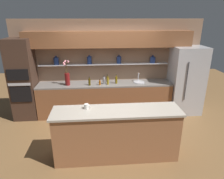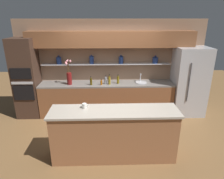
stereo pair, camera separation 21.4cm
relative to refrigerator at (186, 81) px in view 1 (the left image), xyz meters
The scene contains 15 objects.
ground_plane 2.65m from the refrigerator, 150.97° to the right, with size 12.00×12.00×0.00m, color brown.
back_wall_unit 2.27m from the refrigerator, behind, with size 5.20×0.44×2.60m.
back_counter_unit 2.34m from the refrigerator, behind, with size 3.67×0.62×0.92m.
island_counter 2.89m from the refrigerator, 139.16° to the right, with size 2.41×0.61×1.02m.
refrigerator is the anchor object (origin of this frame).
oven_tower 4.46m from the refrigerator, behind, with size 0.62×0.64×2.15m.
flower_vase 3.30m from the refrigerator, behind, with size 0.17×0.13×0.67m.
sink_fixture 1.34m from the refrigerator, behind, with size 0.31×0.31×0.25m.
bottle_spirit_0 2.32m from the refrigerator, behind, with size 0.07×0.07×0.23m.
bottle_oil_1 2.22m from the refrigerator, behind, with size 0.06×0.06×0.21m.
bottle_oil_2 2.71m from the refrigerator, behind, with size 0.06×0.06×0.24m.
bottle_oil_3 2.22m from the refrigerator, behind, with size 0.06×0.06×0.25m.
bottle_oil_4 1.98m from the refrigerator, behind, with size 0.06×0.06×0.25m.
bottle_sauce_5 2.44m from the refrigerator, behind, with size 0.05×0.05×0.16m.
coffee_mug 3.24m from the refrigerator, 147.24° to the right, with size 0.11×0.09×0.09m.
Camera 1 is at (-0.36, -3.98, 2.65)m, focal length 32.00 mm.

